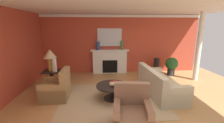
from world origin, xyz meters
TOP-DOWN VIEW (x-y plane):
  - ground_plane at (0.00, 0.00)m, footprint 9.21×9.21m
  - wall_fireplace at (0.00, 3.21)m, footprint 7.69×0.12m
  - wall_window at (-3.60, 0.30)m, footprint 0.12×6.90m
  - ceiling_panel at (0.00, 0.30)m, footprint 7.69×6.90m
  - crown_moulding at (0.00, 3.13)m, footprint 7.69×0.08m
  - area_rug at (-0.50, 0.27)m, footprint 3.09×2.48m
  - fireplace at (-0.43, 3.00)m, footprint 1.80×0.35m
  - mantel_mirror at (-0.43, 3.12)m, footprint 1.13×0.04m
  - sofa at (1.08, 0.56)m, footprint 1.03×2.15m
  - armchair_near_window at (-2.21, 0.41)m, footprint 0.81×0.81m
  - armchair_facing_fireplace at (-0.17, -1.13)m, footprint 0.89×0.89m
  - coffee_table at (-0.50, 0.27)m, footprint 1.00×1.00m
  - side_table at (-2.56, 1.13)m, footprint 0.56×0.56m
  - table_lamp at (-2.56, 1.13)m, footprint 0.44×0.44m
  - vase_mantel_left at (-0.98, 2.95)m, footprint 0.18×0.18m
  - vase_on_side_table at (-2.41, 1.01)m, footprint 0.16×0.16m
  - vase_mantel_right at (0.12, 2.95)m, footprint 0.11×0.11m
  - vase_tall_corner at (1.76, 2.70)m, footprint 0.25×0.25m
  - book_red_cover at (-0.42, 0.45)m, footprint 0.30×0.27m
  - book_art_folio at (-0.45, 0.20)m, footprint 0.28×0.21m
  - potted_plant at (2.36, 2.43)m, footprint 0.56×0.56m
  - column_white at (3.11, 1.77)m, footprint 0.20×0.20m

SIDE VIEW (x-z plane):
  - ground_plane at x=0.00m, z-range 0.00..0.00m
  - area_rug at x=-0.50m, z-range 0.00..0.01m
  - sofa at x=1.08m, z-range -0.13..0.72m
  - armchair_near_window at x=-2.21m, z-range -0.17..0.78m
  - armchair_facing_fireplace at x=-0.17m, z-range -0.17..0.78m
  - coffee_table at x=-0.50m, z-range 0.11..0.56m
  - vase_tall_corner at x=1.76m, z-range 0.00..0.76m
  - side_table at x=-2.56m, z-range 0.05..0.75m
  - book_red_cover at x=-0.42m, z-range 0.45..0.50m
  - potted_plant at x=2.36m, z-range 0.08..0.91m
  - book_art_folio at x=-0.45m, z-range 0.50..0.54m
  - fireplace at x=-0.43m, z-range -0.03..1.11m
  - vase_on_side_table at x=-2.41m, z-range 0.70..1.16m
  - table_lamp at x=-2.56m, z-range 0.85..1.60m
  - vase_mantel_left at x=-0.98m, z-range 1.14..1.53m
  - vase_mantel_right at x=0.12m, z-range 1.14..1.56m
  - wall_fireplace at x=0.00m, z-range 0.00..2.75m
  - wall_window at x=-3.60m, z-range 0.00..2.75m
  - column_white at x=3.11m, z-range 0.00..2.75m
  - mantel_mirror at x=-0.43m, z-range 1.29..2.12m
  - crown_moulding at x=0.00m, z-range 2.61..2.73m
  - ceiling_panel at x=0.00m, z-range 2.75..2.81m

